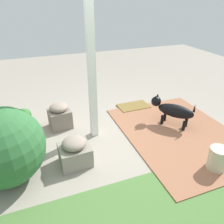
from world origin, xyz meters
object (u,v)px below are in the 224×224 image
at_px(round_shrub, 4,147).
at_px(dog, 172,110).
at_px(stone_planter_nearest, 60,116).
at_px(stone_planter_mid, 75,152).
at_px(ceramic_urn, 217,159).
at_px(terracotta_pot_broad, 23,119).
at_px(doormat, 133,106).
at_px(porch_pillar, 91,62).

relative_size(round_shrub, dog, 1.41).
height_order(stone_planter_nearest, round_shrub, round_shrub).
xyz_separation_m(stone_planter_mid, ceramic_urn, (-1.77, 0.79, -0.03)).
xyz_separation_m(round_shrub, dog, (-2.69, -0.38, -0.18)).
relative_size(round_shrub, terracotta_pot_broad, 2.44).
relative_size(stone_planter_mid, doormat, 0.68).
bearing_deg(doormat, dog, 109.41).
height_order(stone_planter_nearest, stone_planter_mid, stone_planter_nearest).
bearing_deg(dog, stone_planter_mid, 12.13).
distance_m(porch_pillar, stone_planter_nearest, 1.24).
bearing_deg(terracotta_pot_broad, dog, 163.23).
bearing_deg(dog, doormat, -70.59).
distance_m(porch_pillar, doormat, 1.79).
distance_m(porch_pillar, terracotta_pot_broad, 1.60).
xyz_separation_m(porch_pillar, stone_planter_nearest, (0.50, -0.46, -1.04)).
bearing_deg(doormat, ceramic_urn, 96.55).
xyz_separation_m(stone_planter_mid, dog, (-1.85, -0.40, 0.12)).
xyz_separation_m(ceramic_urn, doormat, (0.24, -2.09, -0.15)).
relative_size(round_shrub, ceramic_urn, 2.92).
bearing_deg(porch_pillar, round_shrub, 24.20).
bearing_deg(stone_planter_mid, porch_pillar, -127.14).
relative_size(stone_planter_mid, dog, 0.62).
xyz_separation_m(stone_planter_nearest, stone_planter_mid, (-0.04, 1.06, -0.03)).
bearing_deg(dog, stone_planter_nearest, -19.21).
bearing_deg(stone_planter_mid, stone_planter_nearest, -87.65).
xyz_separation_m(terracotta_pot_broad, doormat, (-2.18, -0.15, -0.22)).
distance_m(terracotta_pot_broad, dog, 2.61).
height_order(terracotta_pot_broad, ceramic_urn, terracotta_pot_broad).
distance_m(stone_planter_nearest, dog, 2.01).
bearing_deg(round_shrub, terracotta_pot_broad, -99.69).
bearing_deg(ceramic_urn, stone_planter_nearest, -45.50).
distance_m(terracotta_pot_broad, doormat, 2.20).
distance_m(terracotta_pot_broad, ceramic_urn, 3.10).
xyz_separation_m(stone_planter_mid, doormat, (-1.53, -1.30, -0.18)).
bearing_deg(dog, terracotta_pot_broad, -16.77).
relative_size(porch_pillar, round_shrub, 2.54).
relative_size(stone_planter_nearest, round_shrub, 0.46).
bearing_deg(ceramic_urn, dog, -93.74).
distance_m(stone_planter_mid, terracotta_pot_broad, 1.32).
xyz_separation_m(round_shrub, terracotta_pot_broad, (-0.19, -1.13, -0.26)).
distance_m(stone_planter_mid, round_shrub, 0.89).
height_order(stone_planter_mid, round_shrub, round_shrub).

